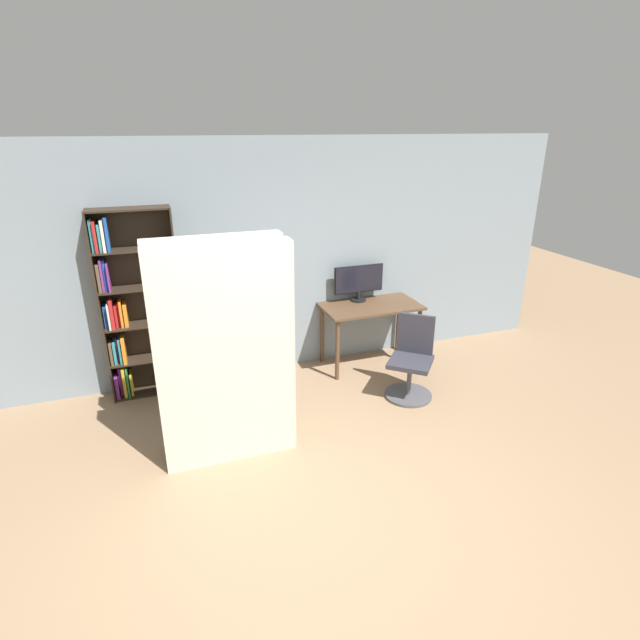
{
  "coord_description": "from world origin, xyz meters",
  "views": [
    {
      "loc": [
        -1.06,
        -2.7,
        2.8
      ],
      "look_at": [
        0.45,
        1.5,
        1.05
      ],
      "focal_mm": 28.0,
      "sensor_mm": 36.0,
      "label": 1
    }
  ],
  "objects": [
    {
      "name": "ground_plane",
      "position": [
        0.0,
        0.0,
        0.0
      ],
      "size": [
        16.0,
        16.0,
        0.0
      ],
      "primitive_type": "plane",
      "color": "#937556"
    },
    {
      "name": "office_chair",
      "position": [
        1.53,
        1.56,
        0.36
      ],
      "size": [
        0.62,
        0.62,
        0.9
      ],
      "color": "#4C4C51",
      "rests_on": "ground"
    },
    {
      "name": "monitor",
      "position": [
        1.35,
        2.61,
        1.03
      ],
      "size": [
        0.63,
        0.19,
        0.45
      ],
      "color": "black",
      "rests_on": "desk"
    },
    {
      "name": "bookshelf",
      "position": [
        -1.27,
        2.62,
        1.01
      ],
      "size": [
        0.8,
        0.29,
        2.04
      ],
      "color": "#2D2319",
      "rests_on": "ground"
    },
    {
      "name": "desk",
      "position": [
        1.42,
        2.41,
        0.67
      ],
      "size": [
        1.18,
        0.63,
        0.78
      ],
      "color": "brown",
      "rests_on": "ground"
    },
    {
      "name": "mattress_far",
      "position": [
        -0.52,
        1.39,
        0.98
      ],
      "size": [
        1.15,
        0.19,
        1.96
      ],
      "color": "beige",
      "rests_on": "ground"
    },
    {
      "name": "mattress_near",
      "position": [
        -0.52,
        1.1,
        0.98
      ],
      "size": [
        1.15,
        0.21,
        1.96
      ],
      "color": "beige",
      "rests_on": "ground"
    },
    {
      "name": "wall_back",
      "position": [
        0.0,
        2.76,
        1.35
      ],
      "size": [
        8.0,
        0.06,
        2.7
      ],
      "color": "gray",
      "rests_on": "ground"
    }
  ]
}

